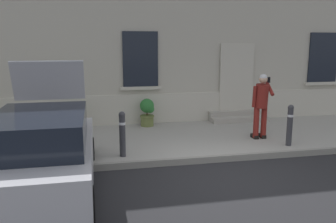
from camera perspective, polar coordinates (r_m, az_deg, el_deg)
name	(u,v)px	position (r m, az deg, el deg)	size (l,w,h in m)	color
ground_plane	(229,177)	(7.39, 9.82, -10.48)	(80.00, 80.00, 0.00)	#232326
sidewalk	(192,138)	(9.88, 3.85, -4.32)	(24.00, 3.60, 0.15)	#99968E
curb_edge	(213,159)	(8.19, 7.40, -7.67)	(24.00, 0.12, 0.15)	gray
building_facade	(173,11)	(11.99, 0.77, 16.02)	(24.00, 1.52, 7.50)	#B2AD9E
entrance_stoop	(238,117)	(11.90, 11.25, -0.83)	(1.92, 0.64, 0.32)	#9E998E
hatchback_car_silver	(43,150)	(6.73, -19.72, -5.94)	(1.79, 4.07, 2.34)	#B7B7BF
bollard_near_person	(290,124)	(9.27, 19.20, -1.89)	(0.15, 0.15, 1.04)	#333338
bollard_far_left	(122,132)	(7.99, -7.44, -3.38)	(0.15, 0.15, 1.04)	#333338
person_on_phone	(261,102)	(9.62, 14.94, 1.48)	(0.51, 0.47, 1.75)	maroon
planter_cream	(71,116)	(10.65, -15.45, -0.65)	(0.44, 0.44, 0.86)	beige
planter_olive	(147,112)	(10.87, -3.38, -0.02)	(0.44, 0.44, 0.86)	#606B38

